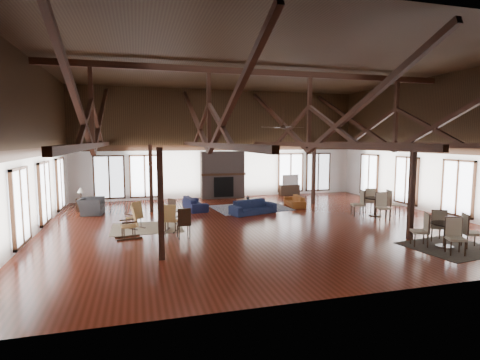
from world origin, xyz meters
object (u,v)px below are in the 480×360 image
object	(u,v)px
cafe_table_far	(376,203)
tv_console	(289,190)
sofa_navy_left	(195,203)
cafe_table_near	(445,231)
armchair	(91,206)
sofa_orange	(295,201)
coffee_table	(250,200)
sofa_navy_front	(253,207)

from	to	relation	value
cafe_table_far	tv_console	xyz separation A→B (m)	(-1.16, 6.68, -0.24)
sofa_navy_left	tv_console	xyz separation A→B (m)	(6.08, 3.19, 0.01)
cafe_table_near	armchair	bearing A→B (deg)	143.14
sofa_navy_left	armchair	world-z (taller)	armchair
sofa_orange	cafe_table_far	distance (m)	3.93
armchair	sofa_orange	bearing A→B (deg)	-86.66
sofa_navy_left	cafe_table_near	bearing A→B (deg)	-147.59
coffee_table	cafe_table_far	bearing A→B (deg)	-48.01
sofa_navy_left	coffee_table	xyz separation A→B (m)	(2.58, -0.35, 0.10)
tv_console	coffee_table	bearing A→B (deg)	-134.67
sofa_navy_front	armchair	distance (m)	7.06
sofa_orange	tv_console	size ratio (longest dim) A/B	1.42
sofa_orange	cafe_table_near	distance (m)	7.92
armchair	cafe_table_far	distance (m)	12.30
sofa_navy_front	sofa_orange	world-z (taller)	sofa_navy_front
coffee_table	cafe_table_far	xyz separation A→B (m)	(4.66, -3.14, 0.16)
cafe_table_near	cafe_table_far	size ratio (longest dim) A/B	0.93
cafe_table_far	armchair	bearing A→B (deg)	163.23
sofa_navy_left	tv_console	distance (m)	6.87
sofa_navy_front	sofa_orange	distance (m)	2.89
sofa_orange	tv_console	xyz separation A→B (m)	(1.21, 3.56, 0.05)
cafe_table_far	coffee_table	bearing A→B (deg)	146.05
sofa_navy_front	sofa_orange	xyz separation A→B (m)	(2.56, 1.32, -0.05)
sofa_navy_left	cafe_table_far	distance (m)	8.04
cafe_table_near	sofa_navy_front	bearing A→B (deg)	122.38
sofa_orange	armchair	size ratio (longest dim) A/B	1.53
sofa_orange	cafe_table_near	xyz separation A→B (m)	(1.53, -7.77, 0.27)
sofa_orange	cafe_table_far	bearing A→B (deg)	44.24
sofa_navy_left	cafe_table_far	world-z (taller)	cafe_table_far
sofa_navy_left	cafe_table_near	size ratio (longest dim) A/B	1.00
tv_console	sofa_orange	bearing A→B (deg)	-108.86
sofa_navy_left	coffee_table	distance (m)	2.61
sofa_orange	armchair	xyz separation A→B (m)	(-9.41, 0.43, 0.11)
coffee_table	tv_console	xyz separation A→B (m)	(3.50, 3.54, -0.09)
coffee_table	cafe_table_far	distance (m)	5.62
armchair	sofa_navy_front	bearing A→B (deg)	-98.39
sofa_orange	armchair	distance (m)	9.42
cafe_table_far	tv_console	distance (m)	6.78
sofa_navy_left	cafe_table_near	distance (m)	10.35
coffee_table	cafe_table_near	distance (m)	8.67
cafe_table_far	cafe_table_near	bearing A→B (deg)	-100.31
coffee_table	cafe_table_near	size ratio (longest dim) A/B	0.64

